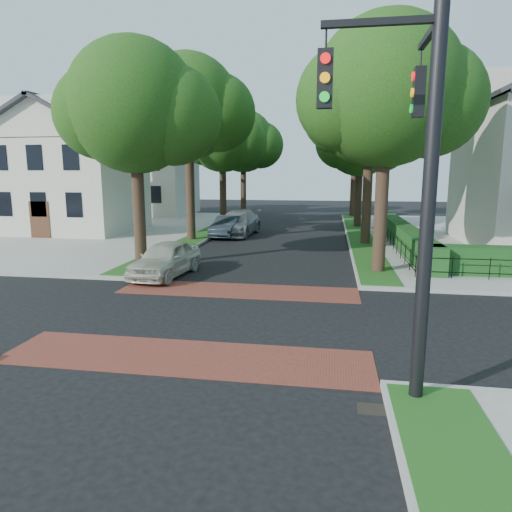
# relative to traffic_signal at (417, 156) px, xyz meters

# --- Properties ---
(ground) EXTENTS (120.00, 120.00, 0.00)m
(ground) POSITION_rel_traffic_signal_xyz_m (-4.89, 4.41, -4.71)
(ground) COLOR black
(ground) RESTS_ON ground
(sidewalk_nw) EXTENTS (30.00, 30.00, 0.15)m
(sidewalk_nw) POSITION_rel_traffic_signal_xyz_m (-24.39, 23.41, -4.63)
(sidewalk_nw) COLOR gray
(sidewalk_nw) RESTS_ON ground
(crosswalk_far) EXTENTS (9.00, 2.20, 0.01)m
(crosswalk_far) POSITION_rel_traffic_signal_xyz_m (-4.89, 7.61, -4.70)
(crosswalk_far) COLOR maroon
(crosswalk_far) RESTS_ON ground
(crosswalk_near) EXTENTS (9.00, 2.20, 0.01)m
(crosswalk_near) POSITION_rel_traffic_signal_xyz_m (-4.89, 1.21, -4.70)
(crosswalk_near) COLOR maroon
(crosswalk_near) RESTS_ON ground
(storm_drain) EXTENTS (0.65, 0.45, 0.01)m
(storm_drain) POSITION_rel_traffic_signal_xyz_m (-0.59, -0.59, -4.70)
(storm_drain) COLOR black
(storm_drain) RESTS_ON ground
(grass_strip_ne) EXTENTS (1.60, 29.80, 0.02)m
(grass_strip_ne) POSITION_rel_traffic_signal_xyz_m (0.51, 23.51, -4.55)
(grass_strip_ne) COLOR #1D4714
(grass_strip_ne) RESTS_ON sidewalk_ne
(grass_strip_nw) EXTENTS (1.60, 29.80, 0.02)m
(grass_strip_nw) POSITION_rel_traffic_signal_xyz_m (-10.29, 23.51, -4.55)
(grass_strip_nw) COLOR #1D4714
(grass_strip_nw) RESTS_ON sidewalk_nw
(tree_right_near) EXTENTS (7.75, 6.67, 10.66)m
(tree_right_near) POSITION_rel_traffic_signal_xyz_m (0.72, 11.65, 2.92)
(tree_right_near) COLOR black
(tree_right_near) RESTS_ON sidewalk_ne
(tree_right_mid) EXTENTS (8.25, 7.09, 11.22)m
(tree_right_mid) POSITION_rel_traffic_signal_xyz_m (0.72, 19.66, 3.28)
(tree_right_mid) COLOR black
(tree_right_mid) RESTS_ON sidewalk_ne
(tree_right_far) EXTENTS (7.25, 6.23, 9.74)m
(tree_right_far) POSITION_rel_traffic_signal_xyz_m (0.71, 28.64, 2.20)
(tree_right_far) COLOR black
(tree_right_far) RESTS_ON sidewalk_ne
(tree_right_back) EXTENTS (7.50, 6.45, 10.20)m
(tree_right_back) POSITION_rel_traffic_signal_xyz_m (0.72, 37.64, 2.56)
(tree_right_back) COLOR black
(tree_right_back) RESTS_ON sidewalk_ne
(tree_left_near) EXTENTS (7.50, 6.45, 10.20)m
(tree_left_near) POSITION_rel_traffic_signal_xyz_m (-10.28, 11.64, 2.56)
(tree_left_near) COLOR black
(tree_left_near) RESTS_ON sidewalk_nw
(tree_left_mid) EXTENTS (8.00, 6.88, 11.48)m
(tree_left_mid) POSITION_rel_traffic_signal_xyz_m (-10.28, 19.66, 3.64)
(tree_left_mid) COLOR black
(tree_left_mid) RESTS_ON sidewalk_nw
(tree_left_far) EXTENTS (7.00, 6.02, 9.86)m
(tree_left_far) POSITION_rel_traffic_signal_xyz_m (-10.29, 28.63, 2.41)
(tree_left_far) COLOR black
(tree_left_far) RESTS_ON sidewalk_nw
(tree_left_back) EXTENTS (7.75, 6.66, 10.44)m
(tree_left_back) POSITION_rel_traffic_signal_xyz_m (-10.28, 37.65, 2.70)
(tree_left_back) COLOR black
(tree_left_back) RESTS_ON sidewalk_nw
(hedge_main_road) EXTENTS (1.00, 18.00, 1.20)m
(hedge_main_road) POSITION_rel_traffic_signal_xyz_m (2.81, 19.41, -3.96)
(hedge_main_road) COLOR #184618
(hedge_main_road) RESTS_ON sidewalk_ne
(fence_main_road) EXTENTS (0.06, 18.00, 0.90)m
(fence_main_road) POSITION_rel_traffic_signal_xyz_m (2.01, 19.41, -4.11)
(fence_main_road) COLOR black
(fence_main_road) RESTS_ON sidewalk_ne
(house_left_near) EXTENTS (10.00, 9.00, 10.14)m
(house_left_near) POSITION_rel_traffic_signal_xyz_m (-20.38, 22.41, 0.33)
(house_left_near) COLOR beige
(house_left_near) RESTS_ON sidewalk_nw
(house_left_far) EXTENTS (10.00, 9.00, 10.14)m
(house_left_far) POSITION_rel_traffic_signal_xyz_m (-20.38, 36.41, 0.33)
(house_left_far) COLOR beige
(house_left_far) RESTS_ON sidewalk_nw
(traffic_signal) EXTENTS (2.17, 2.00, 8.00)m
(traffic_signal) POSITION_rel_traffic_signal_xyz_m (0.00, 0.00, 0.00)
(traffic_signal) COLOR black
(traffic_signal) RESTS_ON sidewalk_se
(parked_car_front) EXTENTS (2.26, 4.62, 1.52)m
(parked_car_front) POSITION_rel_traffic_signal_xyz_m (-8.46, 9.55, -3.95)
(parked_car_front) COLOR #BBBBA9
(parked_car_front) RESTS_ON ground
(parked_car_middle) EXTENTS (1.76, 4.50, 1.46)m
(parked_car_middle) POSITION_rel_traffic_signal_xyz_m (-8.49, 21.75, -3.98)
(parked_car_middle) COLOR #222C34
(parked_car_middle) RESTS_ON ground
(parked_car_rear) EXTENTS (2.78, 6.04, 1.71)m
(parked_car_rear) POSITION_rel_traffic_signal_xyz_m (-8.02, 22.85, -3.85)
(parked_car_rear) COLOR gray
(parked_car_rear) RESTS_ON ground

